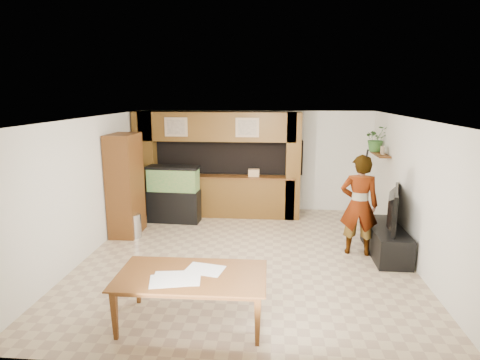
# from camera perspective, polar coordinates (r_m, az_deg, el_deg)

# --- Properties ---
(floor) EXTENTS (6.50, 6.50, 0.00)m
(floor) POSITION_cam_1_polar(r_m,az_deg,el_deg) (7.78, 0.92, -10.73)
(floor) COLOR tan
(floor) RESTS_ON ground
(ceiling) EXTENTS (6.50, 6.50, 0.00)m
(ceiling) POSITION_cam_1_polar(r_m,az_deg,el_deg) (7.18, 1.00, 8.74)
(ceiling) COLOR white
(ceiling) RESTS_ON wall_back
(wall_back) EXTENTS (6.00, 0.00, 6.00)m
(wall_back) POSITION_cam_1_polar(r_m,az_deg,el_deg) (10.55, 2.21, 2.77)
(wall_back) COLOR white
(wall_back) RESTS_ON floor
(wall_left) EXTENTS (0.00, 6.50, 6.50)m
(wall_left) POSITION_cam_1_polar(r_m,az_deg,el_deg) (8.15, -20.59, -0.87)
(wall_left) COLOR white
(wall_left) RESTS_ON floor
(wall_right) EXTENTS (0.00, 6.50, 6.50)m
(wall_right) POSITION_cam_1_polar(r_m,az_deg,el_deg) (7.77, 23.63, -1.73)
(wall_right) COLOR white
(wall_right) RESTS_ON floor
(partition) EXTENTS (4.20, 0.99, 2.60)m
(partition) POSITION_cam_1_polar(r_m,az_deg,el_deg) (10.04, -3.39, 2.34)
(partition) COLOR brown
(partition) RESTS_ON floor
(wall_clock) EXTENTS (0.05, 0.25, 0.25)m
(wall_clock) POSITION_cam_1_polar(r_m,az_deg,el_deg) (8.93, -17.95, 4.33)
(wall_clock) COLOR black
(wall_clock) RESTS_ON wall_left
(wall_shelf) EXTENTS (0.25, 0.90, 0.04)m
(wall_shelf) POSITION_cam_1_polar(r_m,az_deg,el_deg) (9.49, 19.31, 3.46)
(wall_shelf) COLOR brown
(wall_shelf) RESTS_ON wall_right
(pantry_cabinet) EXTENTS (0.55, 0.90, 2.20)m
(pantry_cabinet) POSITION_cam_1_polar(r_m,az_deg,el_deg) (8.99, -15.99, -0.68)
(pantry_cabinet) COLOR brown
(pantry_cabinet) RESTS_ON floor
(trash_can) EXTENTS (0.28, 0.28, 0.52)m
(trash_can) POSITION_cam_1_polar(r_m,az_deg,el_deg) (8.93, -14.76, -6.32)
(trash_can) COLOR #B2B2B7
(trash_can) RESTS_ON floor
(aquarium) EXTENTS (1.23, 0.46, 1.36)m
(aquarium) POSITION_cam_1_polar(r_m,az_deg,el_deg) (9.70, -9.38, -2.08)
(aquarium) COLOR black
(aquarium) RESTS_ON floor
(tv_stand) EXTENTS (0.60, 1.63, 0.54)m
(tv_stand) POSITION_cam_1_polar(r_m,az_deg,el_deg) (8.26, 19.96, -8.09)
(tv_stand) COLOR black
(tv_stand) RESTS_ON floor
(television) EXTENTS (0.54, 1.30, 0.75)m
(television) POSITION_cam_1_polar(r_m,az_deg,el_deg) (8.07, 20.30, -3.77)
(television) COLOR black
(television) RESTS_ON tv_stand
(photo_frame) EXTENTS (0.06, 0.14, 0.18)m
(photo_frame) POSITION_cam_1_polar(r_m,az_deg,el_deg) (9.32, 19.60, 3.98)
(photo_frame) COLOR tan
(photo_frame) RESTS_ON wall_shelf
(potted_plant) EXTENTS (0.63, 0.57, 0.59)m
(potted_plant) POSITION_cam_1_polar(r_m,az_deg,el_deg) (9.76, 18.81, 5.59)
(potted_plant) COLOR #336729
(potted_plant) RESTS_ON wall_shelf
(person) EXTENTS (0.76, 0.55, 1.94)m
(person) POSITION_cam_1_polar(r_m,az_deg,el_deg) (7.91, 16.57, -3.44)
(person) COLOR olive
(person) RESTS_ON floor
(microphone) EXTENTS (0.04, 0.10, 0.16)m
(microphone) POSITION_cam_1_polar(r_m,az_deg,el_deg) (7.57, 17.64, 3.61)
(microphone) COLOR black
(microphone) RESTS_ON person
(dining_table) EXTENTS (2.00, 1.13, 0.70)m
(dining_table) POSITION_cam_1_polar(r_m,az_deg,el_deg) (5.60, -6.91, -16.59)
(dining_table) COLOR brown
(dining_table) RESTS_ON floor
(newspaper_a) EXTENTS (0.66, 0.52, 0.01)m
(newspaper_a) POSITION_cam_1_polar(r_m,az_deg,el_deg) (5.39, -8.98, -13.66)
(newspaper_a) COLOR silver
(newspaper_a) RESTS_ON dining_table
(newspaper_b) EXTENTS (0.60, 0.50, 0.01)m
(newspaper_b) POSITION_cam_1_polar(r_m,az_deg,el_deg) (5.35, -9.84, -13.90)
(newspaper_b) COLOR silver
(newspaper_b) RESTS_ON dining_table
(newspaper_c) EXTENTS (0.56, 0.46, 0.01)m
(newspaper_c) POSITION_cam_1_polar(r_m,az_deg,el_deg) (5.59, -5.04, -12.55)
(newspaper_c) COLOR silver
(newspaper_c) RESTS_ON dining_table
(counter_box) EXTENTS (0.27, 0.19, 0.18)m
(counter_box) POSITION_cam_1_polar(r_m,az_deg,el_deg) (9.80, 1.98, 1.02)
(counter_box) COLOR tan
(counter_box) RESTS_ON partition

